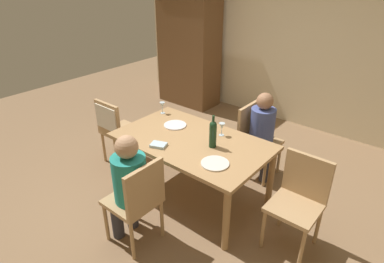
{
  "coord_description": "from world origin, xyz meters",
  "views": [
    {
      "loc": [
        1.99,
        -2.4,
        2.44
      ],
      "look_at": [
        0.0,
        0.0,
        0.84
      ],
      "focal_mm": 30.53,
      "sensor_mm": 36.0,
      "label": 1
    }
  ],
  "objects": [
    {
      "name": "rear_room_partition",
      "position": [
        0.0,
        2.7,
        1.35
      ],
      "size": [
        6.4,
        0.12,
        2.7
      ],
      "primitive_type": "cube",
      "color": "beige",
      "rests_on": "ground_plane"
    },
    {
      "name": "chair_right_end",
      "position": [
        1.22,
        0.09,
        0.53
      ],
      "size": [
        0.44,
        0.44,
        0.92
      ],
      "rotation": [
        0.0,
        0.0,
        3.14
      ],
      "color": "tan",
      "rests_on": "ground_plane"
    },
    {
      "name": "dinner_plate_guest_left",
      "position": [
        0.48,
        -0.23,
        0.75
      ],
      "size": [
        0.27,
        0.27,
        0.01
      ],
      "primitive_type": "cylinder",
      "color": "silver",
      "rests_on": "dining_table"
    },
    {
      "name": "person_woman_host",
      "position": [
        0.4,
        0.88,
        0.65
      ],
      "size": [
        0.34,
        0.3,
        1.12
      ],
      "rotation": [
        0.0,
        0.0,
        -1.57
      ],
      "color": "#33333D",
      "rests_on": "ground_plane"
    },
    {
      "name": "wine_glass_centre",
      "position": [
        -0.74,
        0.31,
        0.85
      ],
      "size": [
        0.07,
        0.07,
        0.15
      ],
      "color": "silver",
      "rests_on": "dining_table"
    },
    {
      "name": "armoire_cabinet",
      "position": [
        -1.94,
        2.25,
        1.1
      ],
      "size": [
        1.18,
        0.62,
        2.18
      ],
      "color": "brown",
      "rests_on": "ground_plane"
    },
    {
      "name": "chair_near",
      "position": [
        0.09,
        -0.88,
        0.53
      ],
      "size": [
        0.44,
        0.44,
        0.92
      ],
      "rotation": [
        0.0,
        0.0,
        1.57
      ],
      "color": "tan",
      "rests_on": "ground_plane"
    },
    {
      "name": "wine_bottle_tall_green",
      "position": [
        0.26,
        0.02,
        0.9
      ],
      "size": [
        0.08,
        0.08,
        0.35
      ],
      "color": "#19381E",
      "rests_on": "dining_table"
    },
    {
      "name": "wine_glass_near_left",
      "position": [
        0.19,
        0.29,
        0.85
      ],
      "size": [
        0.07,
        0.07,
        0.15
      ],
      "color": "silver",
      "rests_on": "dining_table"
    },
    {
      "name": "dining_table",
      "position": [
        0.0,
        0.0,
        0.66
      ],
      "size": [
        1.67,
        1.01,
        0.74
      ],
      "color": "#A87F51",
      "rests_on": "ground_plane"
    },
    {
      "name": "dinner_plate_host",
      "position": [
        -0.38,
        0.14,
        0.75
      ],
      "size": [
        0.27,
        0.27,
        0.01
      ],
      "primitive_type": "cylinder",
      "color": "white",
      "rests_on": "dining_table"
    },
    {
      "name": "chair_far_right",
      "position": [
        0.29,
        0.88,
        0.53
      ],
      "size": [
        0.44,
        0.44,
        0.92
      ],
      "rotation": [
        0.0,
        0.0,
        -1.57
      ],
      "color": "tan",
      "rests_on": "ground_plane"
    },
    {
      "name": "folded_napkin",
      "position": [
        -0.18,
        -0.33,
        0.76
      ],
      "size": [
        0.19,
        0.17,
        0.03
      ],
      "primitive_type": "cube",
      "rotation": [
        0.0,
        0.0,
        0.37
      ],
      "color": "#ADC6D6",
      "rests_on": "dining_table"
    },
    {
      "name": "chair_left_end",
      "position": [
        -1.22,
        -0.12,
        0.59
      ],
      "size": [
        0.44,
        0.46,
        0.92
      ],
      "color": "tan",
      "rests_on": "ground_plane"
    },
    {
      "name": "ground_plane",
      "position": [
        0.0,
        0.0,
        0.0
      ],
      "size": [
        10.0,
        10.0,
        0.0
      ],
      "primitive_type": "plane",
      "color": "#846647"
    },
    {
      "name": "person_man_bearded",
      "position": [
        -0.03,
        -0.88,
        0.66
      ],
      "size": [
        0.36,
        0.31,
        1.15
      ],
      "rotation": [
        0.0,
        0.0,
        1.57
      ],
      "color": "#33333D",
      "rests_on": "ground_plane"
    }
  ]
}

